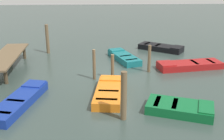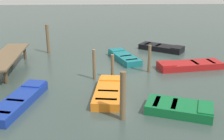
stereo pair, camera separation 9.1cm
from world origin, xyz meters
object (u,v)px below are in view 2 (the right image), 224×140
at_px(rowboat_red, 189,65).
at_px(mooring_piling_near_right, 149,59).
at_px(rowboat_teal, 124,57).
at_px(mooring_piling_far_right, 94,65).
at_px(mooring_piling_far_left, 123,96).
at_px(rowboat_orange, 109,92).
at_px(dock_segment, 7,57).
at_px(rowboat_blue, 19,100).
at_px(mooring_piling_near_left, 48,39).
at_px(rowboat_black, 162,48).
at_px(mooring_piling_mid_left, 112,67).
at_px(rowboat_green, 180,108).

bearing_deg(rowboat_red, mooring_piling_near_right, 2.76).
relative_size(rowboat_teal, mooring_piling_far_right, 2.05).
bearing_deg(mooring_piling_far_right, mooring_piling_far_left, -165.30).
height_order(rowboat_orange, rowboat_red, same).
relative_size(dock_segment, rowboat_blue, 1.42).
bearing_deg(rowboat_teal, mooring_piling_far_right, 131.48).
xyz_separation_m(mooring_piling_far_left, mooring_piling_near_left, (10.26, 4.71, 0.04)).
distance_m(rowboat_black, mooring_piling_near_right, 5.30).
height_order(rowboat_red, mooring_piling_mid_left, mooring_piling_mid_left).
xyz_separation_m(rowboat_black, mooring_piling_far_right, (-5.95, 5.16, 0.65)).
bearing_deg(mooring_piling_mid_left, mooring_piling_far_left, -177.82).
height_order(mooring_piling_near_right, mooring_piling_near_left, mooring_piling_near_left).
distance_m(rowboat_blue, mooring_piling_mid_left, 5.45).
xyz_separation_m(rowboat_red, rowboat_blue, (-4.65, 9.32, -0.00)).
distance_m(rowboat_green, mooring_piling_far_left, 2.65).
height_order(rowboat_orange, mooring_piling_near_left, mooring_piling_near_left).
xyz_separation_m(mooring_piling_far_left, mooring_piling_near_right, (5.65, -2.08, -0.20)).
relative_size(rowboat_black, rowboat_orange, 0.98).
bearing_deg(dock_segment, rowboat_green, -125.82).
relative_size(rowboat_blue, mooring_piling_mid_left, 3.00).
bearing_deg(mooring_piling_far_left, rowboat_blue, 71.54).
height_order(rowboat_black, rowboat_red, same).
relative_size(dock_segment, mooring_piling_far_left, 2.87).
distance_m(mooring_piling_far_right, mooring_piling_near_right, 3.45).
height_order(rowboat_black, rowboat_teal, same).
xyz_separation_m(dock_segment, rowboat_orange, (-4.21, -6.08, -0.62)).
relative_size(rowboat_orange, rowboat_red, 0.84).
height_order(rowboat_orange, rowboat_teal, same).
bearing_deg(mooring_piling_near_left, rowboat_red, -113.35).
height_order(mooring_piling_mid_left, mooring_piling_near_left, mooring_piling_near_left).
relative_size(rowboat_teal, mooring_piling_far_left, 1.71).
relative_size(rowboat_orange, mooring_piling_far_left, 1.71).
relative_size(mooring_piling_near_right, mooring_piling_near_left, 0.78).
bearing_deg(mooring_piling_mid_left, mooring_piling_far_right, 95.34).
bearing_deg(rowboat_orange, dock_segment, 62.76).
bearing_deg(rowboat_teal, rowboat_orange, 148.69).
xyz_separation_m(rowboat_green, mooring_piling_near_left, (9.82, 7.19, 0.86)).
bearing_deg(mooring_piling_far_left, rowboat_black, -20.46).
relative_size(mooring_piling_far_left, mooring_piling_far_right, 1.20).
relative_size(rowboat_green, mooring_piling_near_left, 1.43).
height_order(dock_segment, rowboat_blue, dock_segment).
xyz_separation_m(rowboat_red, mooring_piling_near_left, (4.08, 9.45, 0.86)).
xyz_separation_m(mooring_piling_mid_left, mooring_piling_near_right, (0.94, -2.26, 0.14)).
bearing_deg(mooring_piling_near_left, dock_segment, 153.50).
bearing_deg(mooring_piling_near_right, dock_segment, 84.25).
xyz_separation_m(rowboat_blue, mooring_piling_near_right, (4.12, -6.65, 0.62)).
bearing_deg(rowboat_blue, mooring_piling_mid_left, -40.76).
height_order(rowboat_teal, mooring_piling_near_left, mooring_piling_near_left).
height_order(rowboat_green, mooring_piling_near_right, mooring_piling_near_right).
bearing_deg(mooring_piling_mid_left, rowboat_red, -73.47).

